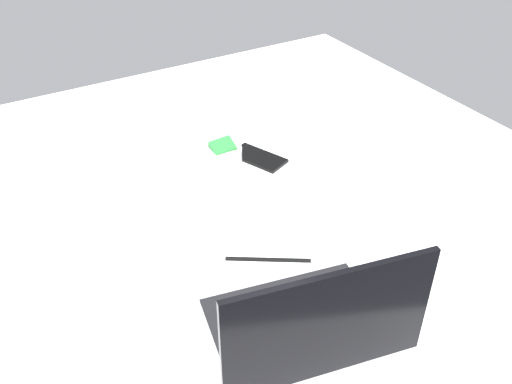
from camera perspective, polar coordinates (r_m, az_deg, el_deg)
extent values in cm
cube|color=white|center=(136.97, -6.67, -3.44)|extent=(180.00, 140.00, 18.00)
cube|color=#B7BABC|center=(100.83, 4.11, -13.16)|extent=(36.85, 28.99, 2.00)
cube|color=black|center=(100.85, 3.81, -12.11)|extent=(31.76, 22.33, 0.40)
cube|color=black|center=(85.75, 7.32, -13.24)|extent=(32.56, 7.41, 21.00)
cylinder|color=silver|center=(130.01, -3.36, 2.30)|extent=(9.00, 9.00, 11.00)
cube|color=yellow|center=(131.87, -3.67, 2.00)|extent=(7.27, 6.61, 7.80)
cube|color=red|center=(128.42, -3.54, 2.85)|extent=(7.02, 5.62, 4.97)
cube|color=#268C33|center=(127.35, -3.40, 4.40)|extent=(5.40, 4.82, 4.19)
cube|color=black|center=(143.62, 0.23, 3.48)|extent=(11.69, 15.54, 0.80)
cube|color=black|center=(113.30, 1.22, -6.82)|extent=(14.66, 9.64, 0.60)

